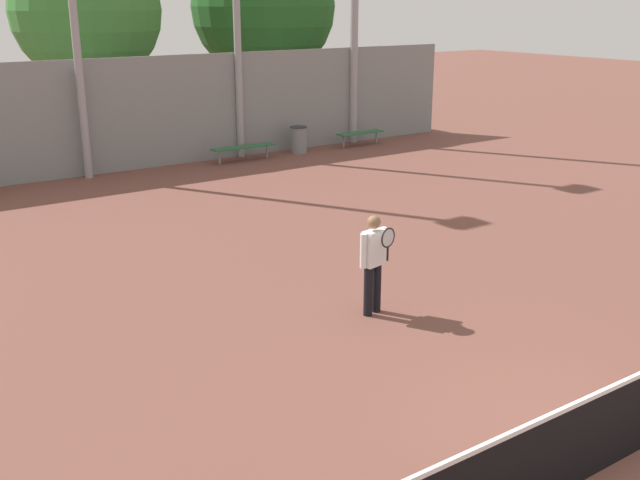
{
  "coord_description": "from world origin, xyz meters",
  "views": [
    {
      "loc": [
        -6.51,
        -3.87,
        4.71
      ],
      "look_at": [
        0.17,
        5.81,
        0.92
      ],
      "focal_mm": 42.0,
      "sensor_mm": 36.0,
      "label": 1
    }
  ],
  "objects_px": {
    "tennis_net": "(621,420)",
    "tree_green_broad": "(86,10)",
    "trash_bin": "(299,140)",
    "tennis_player": "(374,259)",
    "bench_courtside_far": "(360,133)",
    "tree_green_tall": "(263,6)",
    "bench_courtside_near": "(243,148)"
  },
  "relations": [
    {
      "from": "bench_courtside_far",
      "to": "tree_green_tall",
      "type": "distance_m",
      "value": 6.54
    },
    {
      "from": "trash_bin",
      "to": "tree_green_broad",
      "type": "height_order",
      "value": "tree_green_broad"
    },
    {
      "from": "trash_bin",
      "to": "tree_green_tall",
      "type": "xyz_separation_m",
      "value": [
        1.7,
        4.96,
        4.05
      ]
    },
    {
      "from": "bench_courtside_near",
      "to": "bench_courtside_far",
      "type": "distance_m",
      "value": 4.5
    },
    {
      "from": "tennis_net",
      "to": "bench_courtside_near",
      "type": "relative_size",
      "value": 4.93
    },
    {
      "from": "tennis_player",
      "to": "bench_courtside_near",
      "type": "relative_size",
      "value": 0.78
    },
    {
      "from": "tennis_player",
      "to": "tree_green_broad",
      "type": "xyz_separation_m",
      "value": [
        1.11,
        16.13,
        3.48
      ]
    },
    {
      "from": "tree_green_tall",
      "to": "tennis_player",
      "type": "bearing_deg",
      "value": -115.38
    },
    {
      "from": "tennis_net",
      "to": "tree_green_broad",
      "type": "bearing_deg",
      "value": 86.02
    },
    {
      "from": "tree_green_broad",
      "to": "tree_green_tall",
      "type": "bearing_deg",
      "value": 3.25
    },
    {
      "from": "tennis_net",
      "to": "tennis_player",
      "type": "xyz_separation_m",
      "value": [
        0.34,
        4.6,
        0.4
      ]
    },
    {
      "from": "tree_green_tall",
      "to": "tennis_net",
      "type": "bearing_deg",
      "value": -111.15
    },
    {
      "from": "tennis_net",
      "to": "tennis_player",
      "type": "distance_m",
      "value": 4.63
    },
    {
      "from": "trash_bin",
      "to": "tennis_player",
      "type": "bearing_deg",
      "value": -117.95
    },
    {
      "from": "bench_courtside_far",
      "to": "tree_green_broad",
      "type": "distance_m",
      "value": 9.65
    },
    {
      "from": "tree_green_tall",
      "to": "bench_courtside_far",
      "type": "bearing_deg",
      "value": -82.15
    },
    {
      "from": "bench_courtside_far",
      "to": "tree_green_broad",
      "type": "relative_size",
      "value": 0.26
    },
    {
      "from": "bench_courtside_far",
      "to": "trash_bin",
      "type": "xyz_separation_m",
      "value": [
        -2.4,
        0.13,
        0.01
      ]
    },
    {
      "from": "bench_courtside_near",
      "to": "tree_green_broad",
      "type": "height_order",
      "value": "tree_green_broad"
    },
    {
      "from": "tennis_net",
      "to": "trash_bin",
      "type": "height_order",
      "value": "tennis_net"
    },
    {
      "from": "bench_courtside_far",
      "to": "tennis_player",
      "type": "bearing_deg",
      "value": -126.74
    },
    {
      "from": "tennis_net",
      "to": "bench_courtside_far",
      "type": "bearing_deg",
      "value": 61.05
    },
    {
      "from": "tennis_player",
      "to": "bench_courtside_near",
      "type": "height_order",
      "value": "tennis_player"
    },
    {
      "from": "trash_bin",
      "to": "bench_courtside_far",
      "type": "bearing_deg",
      "value": -3.0
    },
    {
      "from": "trash_bin",
      "to": "tree_green_tall",
      "type": "relative_size",
      "value": 0.12
    },
    {
      "from": "tennis_net",
      "to": "tree_green_tall",
      "type": "distance_m",
      "value": 22.98
    },
    {
      "from": "tennis_player",
      "to": "tree_green_tall",
      "type": "height_order",
      "value": "tree_green_tall"
    },
    {
      "from": "tennis_net",
      "to": "bench_courtside_far",
      "type": "relative_size",
      "value": 5.83
    },
    {
      "from": "tennis_net",
      "to": "tree_green_broad",
      "type": "distance_m",
      "value": 21.14
    },
    {
      "from": "tennis_net",
      "to": "tree_green_broad",
      "type": "relative_size",
      "value": 1.5
    },
    {
      "from": "tennis_player",
      "to": "tree_green_broad",
      "type": "bearing_deg",
      "value": 74.37
    },
    {
      "from": "tennis_net",
      "to": "trash_bin",
      "type": "distance_m",
      "value": 17.4
    }
  ]
}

